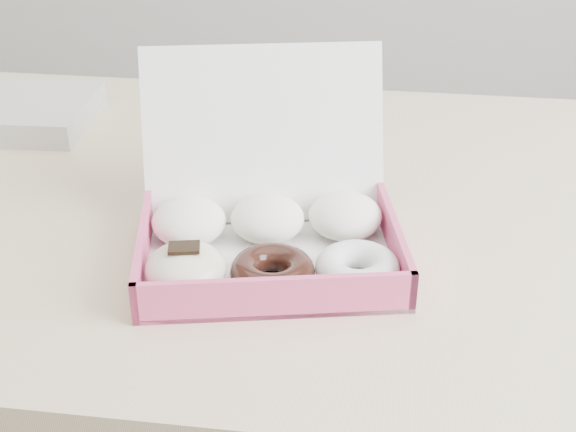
# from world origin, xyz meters

# --- Properties ---
(table) EXTENTS (1.20, 0.80, 0.75)m
(table) POSITION_xyz_m (0.00, 0.00, 0.67)
(table) COLOR tan
(table) RESTS_ON ground
(donut_box) EXTENTS (0.33, 0.31, 0.20)m
(donut_box) POSITION_xyz_m (0.06, -0.13, 0.78)
(donut_box) COLOR white
(donut_box) RESTS_ON table
(newspapers) EXTENTS (0.24, 0.20, 0.04)m
(newspapers) POSITION_xyz_m (-0.38, 0.19, 0.77)
(newspapers) COLOR beige
(newspapers) RESTS_ON table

